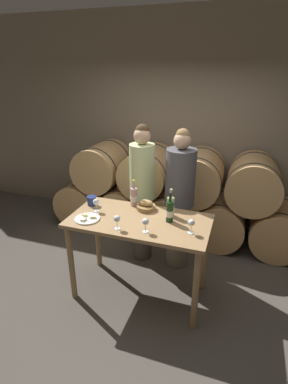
{
  "coord_description": "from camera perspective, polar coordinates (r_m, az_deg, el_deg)",
  "views": [
    {
      "loc": [
        0.94,
        -2.6,
        2.44
      ],
      "look_at": [
        0.0,
        0.15,
        1.2
      ],
      "focal_mm": 28.0,
      "sensor_mm": 36.0,
      "label": 1
    }
  ],
  "objects": [
    {
      "name": "barrel_stack",
      "position": [
        4.53,
        5.26,
        -0.64
      ],
      "size": [
        3.71,
        0.83,
        1.34
      ],
      "color": "tan",
      "rests_on": "ground_plane"
    },
    {
      "name": "blue_crock",
      "position": [
        3.48,
        -9.95,
        -1.57
      ],
      "size": [
        0.11,
        0.11,
        0.11
      ],
      "color": "navy",
      "rests_on": "tasting_table"
    },
    {
      "name": "wine_bottle_rose",
      "position": [
        3.4,
        -1.96,
        -0.92
      ],
      "size": [
        0.08,
        0.08,
        0.31
      ],
      "color": "#BC8E93",
      "rests_on": "tasting_table"
    },
    {
      "name": "wine_glass_left",
      "position": [
        2.93,
        -5.18,
        -5.17
      ],
      "size": [
        0.07,
        0.07,
        0.15
      ],
      "color": "white",
      "rests_on": "tasting_table"
    },
    {
      "name": "wine_bottle_red",
      "position": [
        3.06,
        4.92,
        -3.73
      ],
      "size": [
        0.08,
        0.08,
        0.32
      ],
      "color": "#193819",
      "rests_on": "tasting_table"
    },
    {
      "name": "cheese_plate",
      "position": [
        3.19,
        -10.77,
        -4.98
      ],
      "size": [
        0.27,
        0.27,
        0.04
      ],
      "color": "white",
      "rests_on": "tasting_table"
    },
    {
      "name": "tasting_table",
      "position": [
        3.21,
        -0.87,
        -7.42
      ],
      "size": [
        1.47,
        0.75,
        0.95
      ],
      "color": "#99754C",
      "rests_on": "ground_plane"
    },
    {
      "name": "bread_basket",
      "position": [
        3.33,
        0.41,
        -2.68
      ],
      "size": [
        0.21,
        0.21,
        0.12
      ],
      "color": "olive",
      "rests_on": "tasting_table"
    },
    {
      "name": "wine_glass_center",
      "position": [
        2.86,
        0.28,
        -5.76
      ],
      "size": [
        0.07,
        0.07,
        0.15
      ],
      "color": "white",
      "rests_on": "tasting_table"
    },
    {
      "name": "ground_plane",
      "position": [
        3.69,
        -0.79,
        -18.37
      ],
      "size": [
        10.0,
        10.0,
        0.0
      ],
      "primitive_type": "plane",
      "color": "#4C473F"
    },
    {
      "name": "stone_wall_back",
      "position": [
        4.75,
        7.29,
        12.67
      ],
      "size": [
        10.0,
        0.12,
        3.2
      ],
      "color": "gray",
      "rests_on": "ground_plane"
    },
    {
      "name": "wine_glass_far_left",
      "position": [
        3.3,
        -9.14,
        -1.95
      ],
      "size": [
        0.07,
        0.07,
        0.15
      ],
      "color": "white",
      "rests_on": "tasting_table"
    },
    {
      "name": "wine_bottle_white",
      "position": [
        3.18,
        5.07,
        -2.78
      ],
      "size": [
        0.08,
        0.08,
        0.31
      ],
      "color": "#ADBC7F",
      "rests_on": "tasting_table"
    },
    {
      "name": "person_left",
      "position": [
        3.79,
        -0.36,
        -0.21
      ],
      "size": [
        0.31,
        0.31,
        1.81
      ],
      "color": "#4C4238",
      "rests_on": "ground_plane"
    },
    {
      "name": "person_right",
      "position": [
        3.69,
        6.74,
        -1.61
      ],
      "size": [
        0.36,
        0.36,
        1.79
      ],
      "color": "#756651",
      "rests_on": "ground_plane"
    },
    {
      "name": "wine_glass_right",
      "position": [
        2.88,
        9.0,
        -5.9
      ],
      "size": [
        0.07,
        0.07,
        0.15
      ],
      "color": "white",
      "rests_on": "tasting_table"
    }
  ]
}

